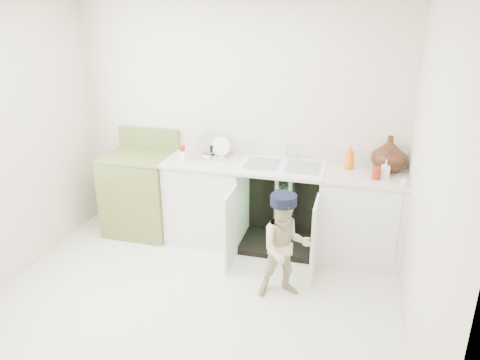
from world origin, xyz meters
name	(u,v)px	position (x,y,z in m)	size (l,w,h in m)	color
ground	(192,304)	(0.00, 0.00, 0.00)	(3.50, 3.50, 0.00)	silver
room_shell	(186,168)	(0.00, 0.00, 1.25)	(6.00, 5.50, 1.26)	silver
counter_run	(285,205)	(0.59, 1.21, 0.48)	(2.44, 1.02, 1.25)	white
avocado_stove	(142,192)	(-1.02, 1.18, 0.46)	(0.72, 0.65, 1.11)	olive
repair_worker	(285,246)	(0.74, 0.35, 0.48)	(0.56, 0.76, 0.95)	beige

